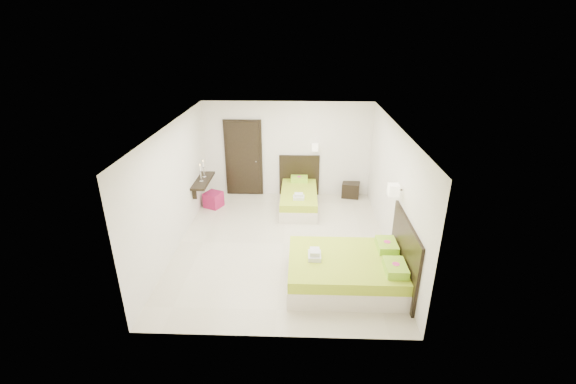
{
  "coord_description": "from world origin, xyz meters",
  "views": [
    {
      "loc": [
        0.37,
        -7.27,
        4.35
      ],
      "look_at": [
        0.1,
        0.3,
        1.1
      ],
      "focal_mm": 24.0,
      "sensor_mm": 36.0,
      "label": 1
    }
  ],
  "objects_px": {
    "nightstand": "(351,190)",
    "ottoman": "(214,200)",
    "bed_single": "(299,197)",
    "bed_double": "(350,269)"
  },
  "relations": [
    {
      "from": "bed_single",
      "to": "nightstand",
      "type": "xyz_separation_m",
      "value": [
        1.43,
        0.71,
        -0.07
      ]
    },
    {
      "from": "nightstand",
      "to": "ottoman",
      "type": "bearing_deg",
      "value": -157.18
    },
    {
      "from": "nightstand",
      "to": "bed_double",
      "type": "bearing_deg",
      "value": -86.05
    },
    {
      "from": "bed_single",
      "to": "bed_double",
      "type": "bearing_deg",
      "value": -73.69
    },
    {
      "from": "bed_single",
      "to": "bed_double",
      "type": "height_order",
      "value": "bed_double"
    },
    {
      "from": "nightstand",
      "to": "ottoman",
      "type": "relative_size",
      "value": 1.16
    },
    {
      "from": "nightstand",
      "to": "ottoman",
      "type": "height_order",
      "value": "nightstand"
    },
    {
      "from": "nightstand",
      "to": "ottoman",
      "type": "xyz_separation_m",
      "value": [
        -3.67,
        -0.79,
        -0.01
      ]
    },
    {
      "from": "bed_single",
      "to": "nightstand",
      "type": "height_order",
      "value": "bed_single"
    },
    {
      "from": "bed_double",
      "to": "ottoman",
      "type": "height_order",
      "value": "bed_double"
    }
  ]
}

